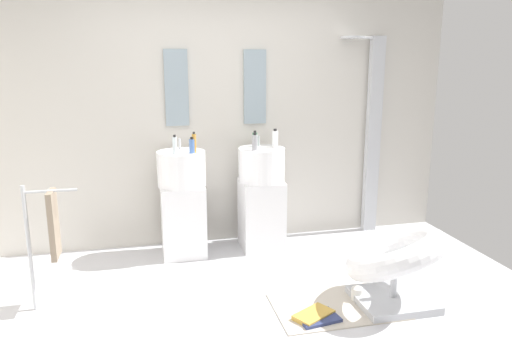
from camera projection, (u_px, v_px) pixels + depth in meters
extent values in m
cube|color=silver|center=(253.00, 320.00, 3.46)|extent=(4.80, 3.60, 0.04)
cube|color=beige|center=(216.00, 113.00, 4.73)|extent=(4.80, 0.10, 2.60)
cube|color=white|center=(183.00, 220.00, 4.52)|extent=(0.40, 0.40, 0.68)
cylinder|color=white|center=(181.00, 168.00, 4.41)|extent=(0.44, 0.44, 0.32)
cylinder|color=#B7BABF|center=(180.00, 144.00, 4.48)|extent=(0.02, 0.02, 0.10)
cube|color=white|center=(261.00, 214.00, 4.69)|extent=(0.40, 0.40, 0.68)
cylinder|color=white|center=(262.00, 165.00, 4.58)|extent=(0.44, 0.44, 0.32)
cylinder|color=#B7BABF|center=(259.00, 141.00, 4.65)|extent=(0.02, 0.02, 0.10)
cube|color=#8C9EA8|center=(176.00, 88.00, 4.52)|extent=(0.22, 0.03, 0.72)
cube|color=#8C9EA8|center=(255.00, 87.00, 4.69)|extent=(0.22, 0.03, 0.72)
cube|color=#B7BABF|center=(373.00, 137.00, 5.04)|extent=(0.14, 0.08, 2.05)
cylinder|color=#B7BABF|center=(365.00, 38.00, 4.77)|extent=(0.30, 0.02, 0.02)
cylinder|color=#B7BABF|center=(353.00, 37.00, 4.71)|extent=(0.24, 0.24, 0.02)
cube|color=#B7BABF|center=(392.00, 300.00, 3.64)|extent=(0.56, 0.50, 0.06)
cylinder|color=#B7BABF|center=(394.00, 279.00, 3.60)|extent=(0.05, 0.05, 0.34)
torus|color=white|center=(396.00, 254.00, 3.56)|extent=(1.10, 1.10, 0.49)
cylinder|color=#B7BABF|center=(29.00, 249.00, 3.45)|extent=(0.03, 0.03, 0.95)
cylinder|color=#B7BABF|center=(50.00, 191.00, 3.40)|extent=(0.36, 0.02, 0.02)
cube|color=gray|center=(54.00, 224.00, 3.45)|extent=(0.04, 0.22, 0.50)
cube|color=beige|center=(337.00, 306.00, 3.59)|extent=(0.94, 0.60, 0.01)
cube|color=navy|center=(318.00, 318.00, 3.40)|extent=(0.31, 0.24, 0.02)
cube|color=gold|center=(314.00, 315.00, 3.43)|extent=(0.33, 0.29, 0.03)
cylinder|color=white|center=(357.00, 294.00, 3.68)|extent=(0.09, 0.09, 0.09)
cylinder|color=silver|center=(175.00, 146.00, 4.23)|extent=(0.04, 0.04, 0.15)
cylinder|color=black|center=(174.00, 136.00, 4.21)|extent=(0.02, 0.02, 0.02)
cylinder|color=#59996B|center=(255.00, 140.00, 4.62)|extent=(0.05, 0.05, 0.13)
cylinder|color=black|center=(255.00, 132.00, 4.60)|extent=(0.03, 0.03, 0.02)
cylinder|color=#4C72B7|center=(192.00, 146.00, 4.28)|extent=(0.05, 0.05, 0.12)
cylinder|color=black|center=(192.00, 138.00, 4.26)|extent=(0.03, 0.03, 0.02)
cylinder|color=#99999E|center=(255.00, 143.00, 4.42)|extent=(0.05, 0.05, 0.14)
cylinder|color=black|center=(255.00, 134.00, 4.40)|extent=(0.03, 0.03, 0.02)
cylinder|color=#C68C38|center=(194.00, 143.00, 4.29)|extent=(0.04, 0.04, 0.17)
cylinder|color=black|center=(194.00, 133.00, 4.27)|extent=(0.02, 0.02, 0.02)
cylinder|color=white|center=(275.00, 139.00, 4.57)|extent=(0.06, 0.06, 0.16)
cylinder|color=black|center=(275.00, 130.00, 4.55)|extent=(0.03, 0.03, 0.02)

